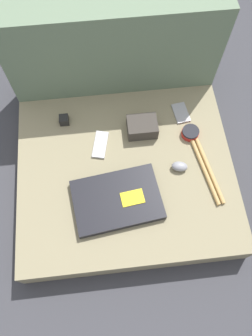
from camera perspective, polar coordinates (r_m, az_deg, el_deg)
The scene contains 11 objects.
ground_plane at distance 1.49m, azimuth -0.00°, elevation -2.29°, with size 8.00×8.00×0.00m, color #38383D.
couch_seat at distance 1.43m, azimuth -0.00°, elevation -1.36°, with size 0.91×0.79×0.13m.
couch_backrest at distance 1.52m, azimuth -2.16°, elevation 19.24°, with size 0.91×0.20×0.55m.
laptop at distance 1.31m, azimuth -1.56°, elevation -5.55°, with size 0.37×0.27×0.03m.
computer_mouse at distance 1.38m, azimuth 9.31°, elevation 0.27°, with size 0.07×0.06×0.04m.
speaker_puck at distance 1.46m, azimuth 11.14°, elevation 6.06°, with size 0.08×0.08×0.03m.
phone_silver at distance 1.42m, azimuth -4.49°, elevation 4.08°, with size 0.08×0.14×0.01m.
phone_black at distance 1.52m, azimuth 9.53°, elevation 9.45°, with size 0.07×0.11×0.01m.
camera_pouch at distance 1.43m, azimuth 2.83°, elevation 7.17°, with size 0.13×0.10×0.07m.
charger_brick at distance 1.49m, azimuth -10.73°, elevation 8.23°, with size 0.04×0.04×0.04m.
drumstick_pair at distance 1.41m, azimuth 13.60°, elevation 0.46°, with size 0.10×0.35×0.02m.
Camera 1 is at (-0.06, -0.55, 1.38)m, focal length 35.00 mm.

